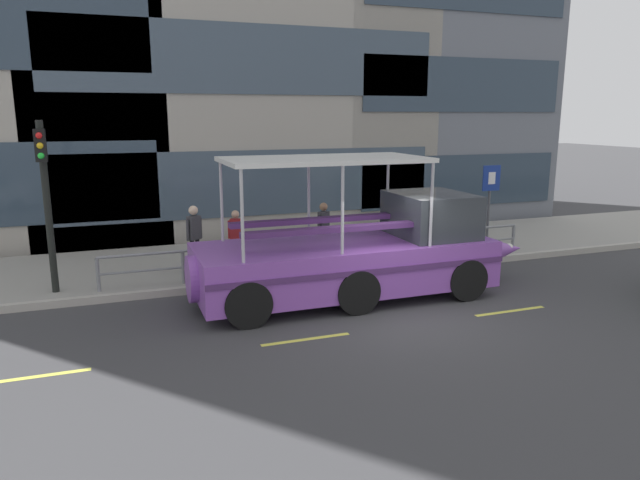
{
  "coord_description": "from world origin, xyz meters",
  "views": [
    {
      "loc": [
        -5.79,
        -10.71,
        4.29
      ],
      "look_at": [
        -1.06,
        2.19,
        1.3
      ],
      "focal_mm": 32.54,
      "sensor_mm": 36.0,
      "label": 1
    }
  ],
  "objects": [
    {
      "name": "ground_plane",
      "position": [
        0.0,
        0.0,
        0.0
      ],
      "size": [
        120.0,
        120.0,
        0.0
      ],
      "primitive_type": "plane",
      "color": "#3D3D3F"
    },
    {
      "name": "sidewalk",
      "position": [
        0.0,
        5.6,
        0.09
      ],
      "size": [
        32.0,
        4.8,
        0.18
      ],
      "primitive_type": "cube",
      "color": "#99968E",
      "rests_on": "ground_plane"
    },
    {
      "name": "curb_edge",
      "position": [
        0.0,
        3.11,
        0.09
      ],
      "size": [
        32.0,
        0.18,
        0.18
      ],
      "primitive_type": "cube",
      "color": "#B2ADA3",
      "rests_on": "ground_plane"
    },
    {
      "name": "lane_centreline",
      "position": [
        -0.0,
        -0.66,
        0.0
      ],
      "size": [
        25.8,
        0.12,
        0.01
      ],
      "color": "#DBD64C",
      "rests_on": "ground_plane"
    },
    {
      "name": "curb_guardrail",
      "position": [
        -0.25,
        3.45,
        0.75
      ],
      "size": [
        11.93,
        0.09,
        0.85
      ],
      "color": "gray",
      "rests_on": "sidewalk"
    },
    {
      "name": "traffic_light_pole",
      "position": [
        -7.14,
        3.7,
        2.6
      ],
      "size": [
        0.24,
        0.46,
        3.98
      ],
      "color": "black",
      "rests_on": "sidewalk"
    },
    {
      "name": "parking_sign",
      "position": [
        5.01,
        3.83,
        1.96
      ],
      "size": [
        0.6,
        0.12,
        2.61
      ],
      "color": "#4C4F54",
      "rests_on": "sidewalk"
    },
    {
      "name": "duck_tour_boat",
      "position": [
        -0.2,
        1.49,
        1.05
      ],
      "size": [
        8.7,
        2.55,
        3.35
      ],
      "color": "purple",
      "rests_on": "ground_plane"
    },
    {
      "name": "pedestrian_near_bow",
      "position": [
        3.32,
        4.57,
        1.2
      ],
      "size": [
        0.38,
        0.36,
        1.7
      ],
      "color": "black",
      "rests_on": "sidewalk"
    },
    {
      "name": "pedestrian_mid_left",
      "position": [
        -0.17,
        4.33,
        1.2
      ],
      "size": [
        0.44,
        0.31,
        1.68
      ],
      "color": "black",
      "rests_on": "sidewalk"
    },
    {
      "name": "pedestrian_mid_right",
      "position": [
        -2.61,
        4.64,
        1.12
      ],
      "size": [
        0.4,
        0.29,
        1.56
      ],
      "color": "#1E2338",
      "rests_on": "sidewalk"
    },
    {
      "name": "pedestrian_near_stern",
      "position": [
        -3.76,
        4.42,
        1.26
      ],
      "size": [
        0.44,
        0.34,
        1.78
      ],
      "color": "black",
      "rests_on": "sidewalk"
    }
  ]
}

